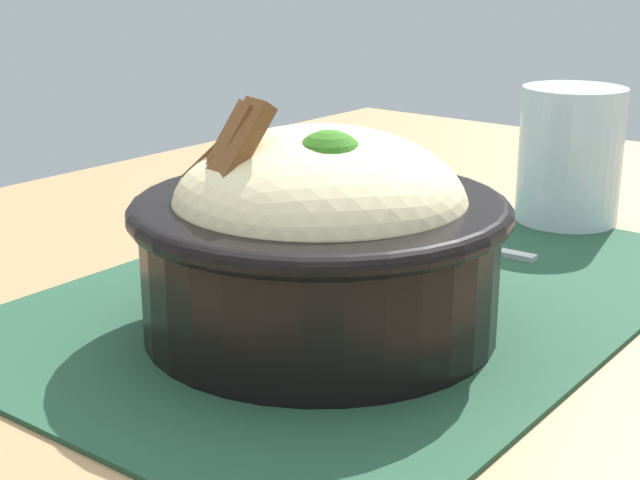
% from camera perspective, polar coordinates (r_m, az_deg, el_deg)
% --- Properties ---
extents(table, '(1.09, 0.77, 0.77)m').
position_cam_1_polar(table, '(0.62, 2.01, -9.90)').
color(table, '#99754C').
rests_on(table, ground_plane).
extents(placemat, '(0.45, 0.31, 0.00)m').
position_cam_1_polar(placemat, '(0.57, 2.45, -3.25)').
color(placemat, '#1E422D').
rests_on(placemat, table).
extents(bowl, '(0.22, 0.22, 0.13)m').
position_cam_1_polar(bowl, '(0.50, -0.02, 0.28)').
color(bowl, black).
rests_on(bowl, placemat).
extents(fork, '(0.02, 0.12, 0.00)m').
position_cam_1_polar(fork, '(0.66, 7.40, -0.06)').
color(fork, '#BCBCBC').
rests_on(fork, placemat).
extents(drinking_glass, '(0.08, 0.08, 0.10)m').
position_cam_1_polar(drinking_glass, '(0.73, 14.68, 4.32)').
color(drinking_glass, silver).
rests_on(drinking_glass, table).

